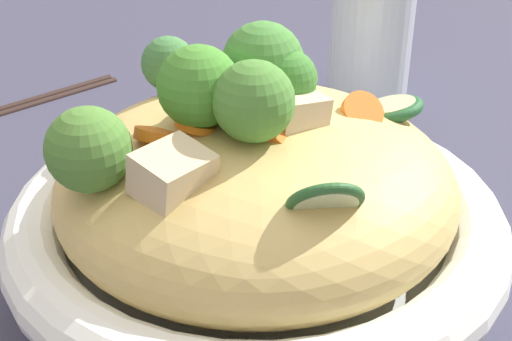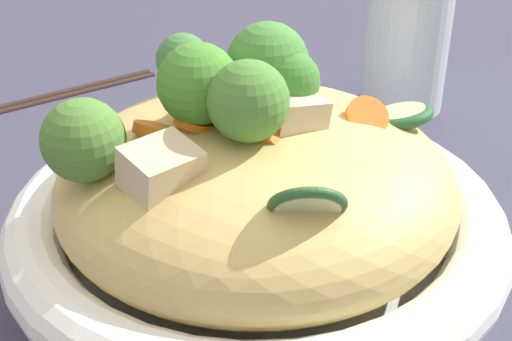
# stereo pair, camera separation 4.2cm
# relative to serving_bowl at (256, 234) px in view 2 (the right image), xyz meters

# --- Properties ---
(ground_plane) EXTENTS (3.00, 3.00, 0.00)m
(ground_plane) POSITION_rel_serving_bowl_xyz_m (0.00, 0.00, -0.03)
(ground_plane) COLOR #39394D
(serving_bowl) EXTENTS (0.30, 0.30, 0.06)m
(serving_bowl) POSITION_rel_serving_bowl_xyz_m (0.00, 0.00, 0.00)
(serving_bowl) COLOR white
(serving_bowl) RESTS_ON ground_plane
(noodle_heap) EXTENTS (0.23, 0.23, 0.09)m
(noodle_heap) POSITION_rel_serving_bowl_xyz_m (-0.00, 0.00, 0.04)
(noodle_heap) COLOR tan
(noodle_heap) RESTS_ON serving_bowl
(broccoli_florets) EXTENTS (0.17, 0.17, 0.07)m
(broccoli_florets) POSITION_rel_serving_bowl_xyz_m (0.02, 0.02, 0.09)
(broccoli_florets) COLOR #96C27A
(broccoli_florets) RESTS_ON serving_bowl
(carrot_coins) EXTENTS (0.09, 0.18, 0.04)m
(carrot_coins) POSITION_rel_serving_bowl_xyz_m (0.00, 0.02, 0.07)
(carrot_coins) COLOR orange
(carrot_coins) RESTS_ON serving_bowl
(zucchini_slices) EXTENTS (0.11, 0.16, 0.03)m
(zucchini_slices) POSITION_rel_serving_bowl_xyz_m (-0.04, -0.04, 0.07)
(zucchini_slices) COLOR beige
(zucchini_slices) RESTS_ON serving_bowl
(chicken_chunks) EXTENTS (0.04, 0.12, 0.03)m
(chicken_chunks) POSITION_rel_serving_bowl_xyz_m (-0.02, 0.03, 0.08)
(chicken_chunks) COLOR beige
(chicken_chunks) RESTS_ON serving_bowl
(chopsticks_pair) EXTENTS (0.03, 0.21, 0.01)m
(chopsticks_pair) POSITION_rel_serving_bowl_xyz_m (0.33, 0.03, -0.03)
(chopsticks_pair) COLOR black
(chopsticks_pair) RESTS_ON ground_plane
(drinking_glass) EXTENTS (0.08, 0.08, 0.12)m
(drinking_glass) POSITION_rel_serving_bowl_xyz_m (0.15, -0.25, 0.03)
(drinking_glass) COLOR silver
(drinking_glass) RESTS_ON ground_plane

